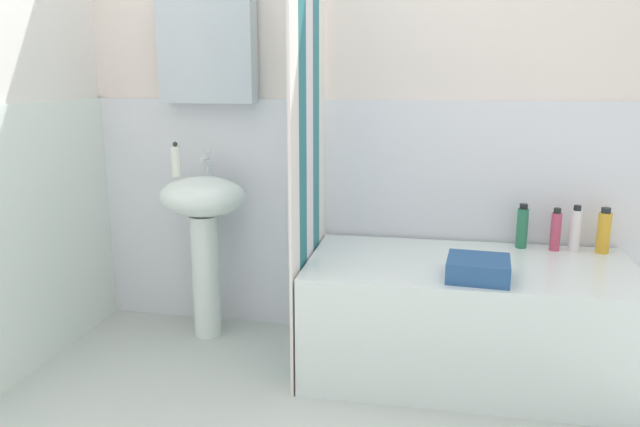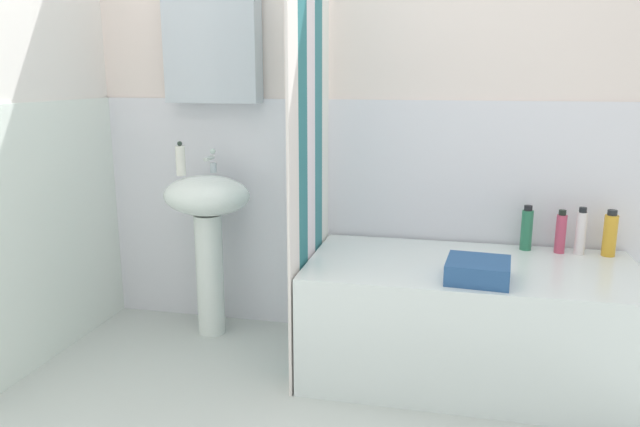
# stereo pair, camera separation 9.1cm
# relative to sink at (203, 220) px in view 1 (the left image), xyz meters

# --- Properties ---
(wall_back_tiled) EXTENTS (3.60, 0.18, 2.40)m
(wall_back_tiled) POSITION_rel_sink_xyz_m (0.85, 0.23, 0.53)
(wall_back_tiled) COLOR silver
(wall_back_tiled) RESTS_ON ground_plane
(sink) EXTENTS (0.44, 0.34, 0.83)m
(sink) POSITION_rel_sink_xyz_m (0.00, 0.00, 0.00)
(sink) COLOR white
(sink) RESTS_ON ground_plane
(faucet) EXTENTS (0.03, 0.12, 0.12)m
(faucet) POSITION_rel_sink_xyz_m (0.00, 0.08, 0.28)
(faucet) COLOR silver
(faucet) RESTS_ON sink
(soap_dispenser) EXTENTS (0.05, 0.05, 0.17)m
(soap_dispenser) POSITION_rel_sink_xyz_m (-0.12, -0.01, 0.30)
(soap_dispenser) COLOR white
(soap_dispenser) RESTS_ON sink
(bathtub) EXTENTS (1.41, 0.73, 0.52)m
(bathtub) POSITION_rel_sink_xyz_m (1.29, -0.17, -0.35)
(bathtub) COLOR white
(bathtub) RESTS_ON ground_plane
(shower_curtain) EXTENTS (0.01, 0.73, 2.00)m
(shower_curtain) POSITION_rel_sink_xyz_m (0.57, -0.17, 0.39)
(shower_curtain) COLOR white
(shower_curtain) RESTS_ON ground_plane
(conditioner_bottle) EXTENTS (0.06, 0.06, 0.21)m
(conditioner_bottle) POSITION_rel_sink_xyz_m (1.90, 0.10, 0.01)
(conditioner_bottle) COLOR gold
(conditioner_bottle) RESTS_ON bathtub
(body_wash_bottle) EXTENTS (0.05, 0.05, 0.22)m
(body_wash_bottle) POSITION_rel_sink_xyz_m (1.78, 0.09, 0.01)
(body_wash_bottle) COLOR white
(body_wash_bottle) RESTS_ON bathtub
(shampoo_bottle) EXTENTS (0.05, 0.05, 0.20)m
(shampoo_bottle) POSITION_rel_sink_xyz_m (1.69, 0.10, 0.00)
(shampoo_bottle) COLOR #C94664
(shampoo_bottle) RESTS_ON bathtub
(lotion_bottle) EXTENTS (0.05, 0.05, 0.21)m
(lotion_bottle) POSITION_rel_sink_xyz_m (1.54, 0.12, 0.01)
(lotion_bottle) COLOR #2C7653
(lotion_bottle) RESTS_ON bathtub
(towel_folded) EXTENTS (0.26, 0.26, 0.08)m
(towel_folded) POSITION_rel_sink_xyz_m (1.31, -0.38, -0.05)
(towel_folded) COLOR #2C5489
(towel_folded) RESTS_ON bathtub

